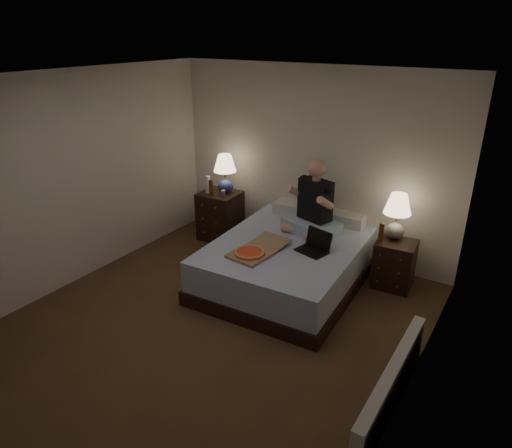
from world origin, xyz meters
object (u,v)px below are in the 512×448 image
Objects in this scene: nightstand_left at (220,216)px; beer_bottle_right at (381,232)px; lamp_left at (225,174)px; lamp_right at (397,216)px; nightstand_right at (394,264)px; radiator at (391,385)px; beer_bottle_left at (211,188)px; bed at (289,261)px; person at (313,197)px; laptop at (312,242)px; pizza_box at (249,253)px; soda_can at (223,194)px; water_bottle at (208,184)px.

beer_bottle_right is at bearing -4.51° from nightstand_left.
lamp_right is at bearing 1.27° from lamp_left.
nightstand_right is at bearing 22.33° from beer_bottle_right.
beer_bottle_left is at bearing 151.58° from radiator.
radiator is at bearing -33.97° from nightstand_left.
nightstand_right is at bearing 24.04° from bed.
nightstand_left is at bearing -169.91° from person.
person is 2.74× the size of laptop.
radiator is at bearing -28.42° from beer_bottle_left.
beer_bottle_left is 1.66m from pizza_box.
person is (1.41, -0.07, 0.24)m from soda_can.
radiator is (0.76, -1.83, -0.50)m from beer_bottle_right.
nightstand_left is at bearing 143.41° from soda_can.
bed is 3.86× the size of lamp_left.
soda_can is 0.43× the size of beer_bottle_right.
bed is 0.54m from laptop.
lamp_left reaches higher than radiator.
laptop is 1.87m from radiator.
soda_can is at bearing -174.57° from lamp_right.
soda_can is at bearing 157.93° from bed.
bed is 0.83m from person.
water_bottle is (-0.21, -0.14, -0.16)m from lamp_left.
soda_can is 1.44m from person.
beer_bottle_left is 0.14× the size of radiator.
soda_can is (-2.37, -0.22, -0.10)m from lamp_right.
radiator is at bearing -30.05° from person.
lamp_left is at bearing 152.88° from bed.
nightstand_right is 1.10m from laptop.
nightstand_left is 2.57m from lamp_right.
nightstand_right is at bearing 56.10° from laptop.
lamp_left is at bearing 115.82° from soda_can.
lamp_right is 2.20m from radiator.
bed is 0.70m from pizza_box.
laptop reaches higher than nightstand_right.
beer_bottle_right is at bearing 49.84° from pizza_box.
nightstand_right is at bearing 47.48° from pizza_box.
water_bottle is (-2.73, -0.10, 0.54)m from nightstand_right.
lamp_left is at bearing 140.60° from pizza_box.
nightstand_right is 1.78m from pizza_box.
lamp_right is at bearing 121.51° from nightstand_right.
water_bottle is at bearing 177.33° from laptop.
beer_bottle_left is at bearing 179.55° from nightstand_right.
laptop is (0.25, -0.49, -0.34)m from person.
bed is 1.15m from beer_bottle_right.
radiator is at bearing -15.65° from pizza_box.
person is at bearing -3.31° from water_bottle.
nightstand_right is 2.61m from lamp_left.
bed is at bearing -18.75° from soda_can.
lamp_right is at bearing -0.62° from nightstand_left.
nightstand_left is 2.09× the size of laptop.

